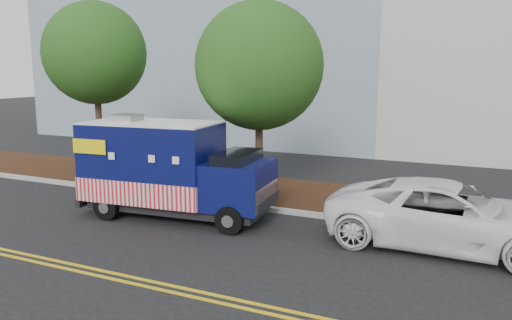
% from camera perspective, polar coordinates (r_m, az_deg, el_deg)
% --- Properties ---
extents(ground, '(120.00, 120.00, 0.00)m').
position_cam_1_polar(ground, '(14.86, -3.87, -6.84)').
color(ground, black).
rests_on(ground, ground).
extents(curb, '(120.00, 0.18, 0.15)m').
position_cam_1_polar(curb, '(16.03, -1.46, -5.25)').
color(curb, '#9E9E99').
rests_on(curb, ground).
extents(mulch_strip, '(120.00, 4.00, 0.15)m').
position_cam_1_polar(mulch_strip, '(17.87, 1.54, -3.61)').
color(mulch_strip, black).
rests_on(mulch_strip, ground).
extents(centerline_near, '(120.00, 0.10, 0.01)m').
position_cam_1_polar(centerline_near, '(11.41, -14.96, -12.60)').
color(centerline_near, gold).
rests_on(centerline_near, ground).
extents(centerline_far, '(120.00, 0.10, 0.01)m').
position_cam_1_polar(centerline_far, '(11.23, -15.80, -13.01)').
color(centerline_far, gold).
rests_on(centerline_far, ground).
extents(tree_a, '(4.06, 4.06, 7.04)m').
position_cam_1_polar(tree_a, '(21.24, -17.91, 11.51)').
color(tree_a, '#38281C').
rests_on(tree_a, ground).
extents(tree_b, '(4.24, 4.24, 6.61)m').
position_cam_1_polar(tree_b, '(16.69, 0.37, 10.68)').
color(tree_b, '#38281C').
rests_on(tree_b, ground).
extents(sign_post, '(0.06, 0.06, 2.40)m').
position_cam_1_polar(sign_post, '(17.31, -6.79, -0.33)').
color(sign_post, '#473828').
rests_on(sign_post, ground).
extents(food_truck, '(5.94, 2.68, 3.04)m').
position_cam_1_polar(food_truck, '(15.12, -10.05, -1.29)').
color(food_truck, black).
rests_on(food_truck, ground).
extents(white_car, '(5.95, 2.82, 1.64)m').
position_cam_1_polar(white_car, '(13.31, 21.13, -5.91)').
color(white_car, white).
rests_on(white_car, ground).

